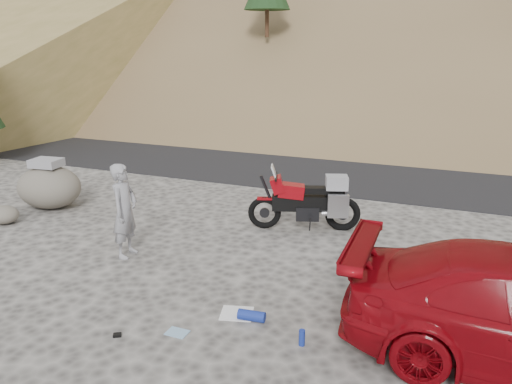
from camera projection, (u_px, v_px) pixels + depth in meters
ground at (198, 273)px, 9.06m from camera, size 140.00×140.00×0.00m
road at (324, 164)px, 17.04m from camera, size 120.00×7.00×0.05m
motorcycle at (310, 202)px, 10.97m from camera, size 2.40×1.18×1.48m
man at (128, 255)px, 9.80m from camera, size 0.51×0.72×1.85m
boulder at (49, 187)px, 12.47m from camera, size 1.75×1.53×1.24m
small_rock at (4, 215)px, 11.45m from camera, size 0.83×0.78×0.42m
gear_white_cloth at (237, 313)px, 7.68m from camera, size 0.58×0.55×0.02m
gear_blue_mat at (252, 316)px, 7.48m from camera, size 0.43×0.21×0.16m
gear_bottle at (302, 338)px, 6.87m from camera, size 0.11×0.11×0.23m
gear_glove_b at (117, 335)px, 7.10m from camera, size 0.14×0.13×0.04m
gear_blue_cloth at (177, 333)px, 7.18m from camera, size 0.31×0.23×0.01m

